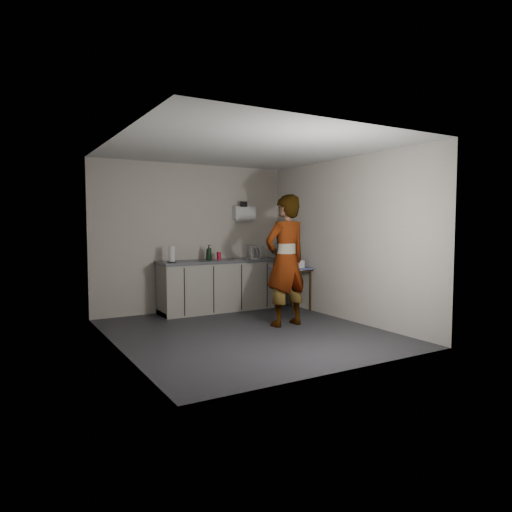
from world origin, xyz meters
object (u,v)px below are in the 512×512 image
bakery_box (292,262)px  paper_towel (172,255)px  soap_bottle (209,253)px  soda_can (219,256)px  side_table (293,273)px  dark_bottle (210,254)px  standing_man (286,261)px  dish_rack (255,255)px  kitchen_counter (221,287)px

bakery_box → paper_towel: bearing=167.0°
soap_bottle → soda_can: size_ratio=1.94×
side_table → bakery_box: bearing=100.9°
dark_bottle → side_table: bearing=-28.2°
standing_man → soap_bottle: standing_man is taller
paper_towel → dish_rack: size_ratio=0.77×
side_table → paper_towel: 2.15m
bakery_box → soda_can: bearing=152.3°
side_table → dish_rack: (-0.38, 0.68, 0.29)m
soap_bottle → bakery_box: size_ratio=0.60×
soda_can → standing_man: bearing=-77.3°
standing_man → bakery_box: bearing=-134.2°
kitchen_counter → dark_bottle: dark_bottle is taller
paper_towel → dark_bottle: bearing=8.9°
side_table → standing_man: bearing=-144.6°
standing_man → soap_bottle: size_ratio=7.32×
soda_can → bakery_box: bakery_box is taller
kitchen_counter → paper_towel: paper_towel is taller
side_table → bakery_box: (-0.01, 0.03, 0.20)m
paper_towel → soap_bottle: bearing=5.3°
paper_towel → dish_rack: 1.66m
kitchen_counter → bakery_box: bakery_box is taller
side_table → soda_can: 1.35m
paper_towel → soda_can: bearing=5.7°
standing_man → soda_can: bearing=-82.6°
dish_rack → kitchen_counter: bearing=-179.6°
side_table → dark_bottle: size_ratio=3.68×
standing_man → soda_can: size_ratio=14.18×
soap_bottle → paper_towel: 0.70m
soda_can → paper_towel: bearing=-174.3°
soap_bottle → dark_bottle: soap_bottle is taller
soda_can → soap_bottle: bearing=-172.6°
kitchen_counter → side_table: size_ratio=2.91×
side_table → standing_man: (-0.77, -0.91, 0.32)m
side_table → soap_bottle: bearing=139.8°
side_table → dish_rack: dish_rack is taller
soda_can → paper_towel: paper_towel is taller
standing_man → paper_towel: size_ratio=7.39×
kitchen_counter → paper_towel: (-0.94, -0.09, 0.61)m
kitchen_counter → soda_can: size_ratio=15.99×
side_table → dish_rack: bearing=104.7°
kitchen_counter → soap_bottle: size_ratio=8.25×
kitchen_counter → bakery_box: 1.34m
side_table → bakery_box: size_ratio=1.72×
standing_man → paper_towel: bearing=-55.1°
standing_man → dark_bottle: standing_man is taller
kitchen_counter → dark_bottle: bearing=174.2°
kitchen_counter → dish_rack: bearing=0.4°
standing_man → bakery_box: size_ratio=4.42×
soap_bottle → bakery_box: bearing=-25.1°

